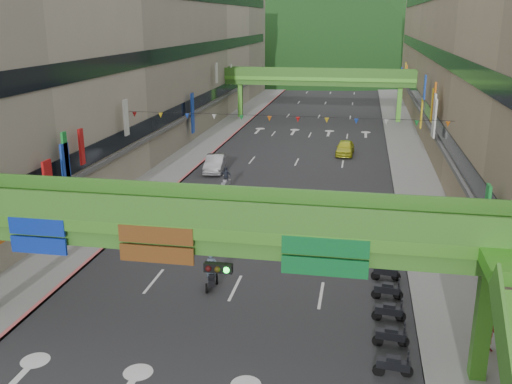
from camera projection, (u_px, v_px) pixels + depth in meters
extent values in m
cube|color=#28282B|center=(307.00, 142.00, 65.67)|extent=(18.00, 140.00, 0.02)
cube|color=gray|center=(214.00, 138.00, 67.57)|extent=(4.00, 140.00, 0.15)
cube|color=gray|center=(405.00, 145.00, 63.73)|extent=(4.00, 140.00, 0.15)
cube|color=#CC5959|center=(230.00, 138.00, 67.24)|extent=(0.20, 140.00, 0.18)
cube|color=gray|center=(387.00, 144.00, 64.06)|extent=(0.20, 140.00, 0.18)
cube|color=#9E937F|center=(146.00, 55.00, 66.23)|extent=(12.00, 95.00, 19.00)
cube|color=black|center=(197.00, 102.00, 66.71)|extent=(0.08, 90.25, 1.40)
cube|color=black|center=(196.00, 50.00, 64.97)|extent=(0.08, 90.25, 1.40)
cube|color=gray|center=(490.00, 59.00, 59.59)|extent=(12.00, 95.00, 19.00)
cube|color=black|center=(426.00, 108.00, 62.19)|extent=(0.08, 90.25, 1.40)
cube|color=black|center=(431.00, 52.00, 60.44)|extent=(0.08, 90.25, 1.40)
cube|color=#4C9E2D|center=(201.00, 224.00, 22.61)|extent=(28.00, 2.20, 0.50)
cube|color=#387223|center=(201.00, 238.00, 22.79)|extent=(28.00, 1.76, 0.70)
cube|color=#4C9E2D|center=(482.00, 325.00, 21.66)|extent=(0.60, 0.60, 4.80)
cube|color=#387223|center=(193.00, 214.00, 21.40)|extent=(28.00, 0.12, 1.10)
cube|color=#387223|center=(207.00, 197.00, 23.36)|extent=(28.00, 0.12, 1.10)
cube|color=navy|center=(38.00, 237.00, 22.91)|extent=(2.40, 0.12, 1.50)
cube|color=#593314|center=(156.00, 246.00, 22.03)|extent=(3.00, 0.12, 1.50)
cube|color=#0C5926|center=(325.00, 258.00, 20.90)|extent=(3.20, 0.12, 1.50)
cube|color=black|center=(218.00, 268.00, 21.64)|extent=(1.10, 0.28, 0.35)
cube|color=#4C9E2D|center=(319.00, 78.00, 78.11)|extent=(28.00, 2.20, 0.50)
cube|color=#387223|center=(318.00, 83.00, 78.28)|extent=(28.00, 1.76, 0.70)
cube|color=#4C9E2D|center=(240.00, 101.00, 81.01)|extent=(0.60, 0.60, 4.80)
cube|color=#4C9E2D|center=(399.00, 105.00, 77.16)|extent=(0.60, 0.60, 4.80)
cube|color=#387223|center=(318.00, 73.00, 76.90)|extent=(28.00, 0.12, 1.10)
cube|color=#387223|center=(319.00, 72.00, 78.86)|extent=(28.00, 0.12, 1.10)
ellipsoid|color=#1C4419|center=(293.00, 66.00, 171.77)|extent=(168.00, 140.00, 112.00)
ellipsoid|color=#1C4419|center=(424.00, 63.00, 183.59)|extent=(208.00, 176.00, 128.00)
cylinder|color=black|center=(284.00, 116.00, 45.06)|extent=(26.00, 0.03, 0.03)
cone|color=red|center=(135.00, 115.00, 47.31)|extent=(0.36, 0.36, 0.40)
cone|color=gold|center=(161.00, 115.00, 46.92)|extent=(0.36, 0.36, 0.40)
cone|color=#193FB2|center=(187.00, 116.00, 46.52)|extent=(0.36, 0.36, 0.40)
cone|color=silver|center=(214.00, 117.00, 46.12)|extent=(0.36, 0.36, 0.40)
cone|color=#198C33|center=(242.00, 118.00, 45.73)|extent=(0.36, 0.36, 0.40)
cone|color=orange|center=(269.00, 119.00, 45.33)|extent=(0.36, 0.36, 0.40)
cone|color=red|center=(298.00, 120.00, 44.93)|extent=(0.36, 0.36, 0.40)
cone|color=gold|center=(327.00, 121.00, 44.53)|extent=(0.36, 0.36, 0.40)
cone|color=#193FB2|center=(356.00, 121.00, 44.14)|extent=(0.36, 0.36, 0.40)
cone|color=silver|center=(386.00, 122.00, 43.74)|extent=(0.36, 0.36, 0.40)
cone|color=#198C33|center=(417.00, 123.00, 43.34)|extent=(0.36, 0.36, 0.40)
cone|color=orange|center=(448.00, 124.00, 42.94)|extent=(0.36, 0.36, 0.40)
cube|color=black|center=(212.00, 279.00, 29.77)|extent=(0.67, 1.35, 0.35)
cube|color=black|center=(212.00, 274.00, 29.70)|extent=(0.43, 0.61, 0.18)
cube|color=black|center=(217.00, 266.00, 30.10)|extent=(0.55, 0.20, 0.06)
cylinder|color=black|center=(217.00, 280.00, 30.33)|extent=(0.23, 0.51, 0.50)
cylinder|color=black|center=(206.00, 288.00, 29.38)|extent=(0.23, 0.51, 0.50)
imported|color=#425163|center=(211.00, 268.00, 29.59)|extent=(0.69, 0.54, 1.67)
cube|color=black|center=(288.00, 216.00, 39.33)|extent=(0.64, 1.35, 0.35)
cube|color=black|center=(288.00, 212.00, 39.26)|extent=(0.42, 0.60, 0.18)
cube|color=black|center=(287.00, 206.00, 39.71)|extent=(0.55, 0.18, 0.06)
cylinder|color=black|center=(287.00, 217.00, 39.94)|extent=(0.21, 0.51, 0.50)
cylinder|color=black|center=(289.00, 222.00, 38.89)|extent=(0.21, 0.51, 0.50)
imported|color=brown|center=(288.00, 206.00, 39.14)|extent=(0.97, 0.83, 1.73)
cube|color=gray|center=(226.00, 183.00, 47.09)|extent=(0.52, 1.33, 0.35)
cube|color=gray|center=(226.00, 180.00, 47.01)|extent=(0.37, 0.58, 0.18)
cube|color=gray|center=(226.00, 176.00, 47.47)|extent=(0.55, 0.13, 0.06)
cylinder|color=black|center=(227.00, 185.00, 47.70)|extent=(0.17, 0.51, 0.50)
cylinder|color=black|center=(225.00, 189.00, 46.65)|extent=(0.17, 0.51, 0.50)
imported|color=#292E3C|center=(226.00, 176.00, 46.91)|extent=(0.98, 0.51, 1.60)
cube|color=maroon|center=(217.00, 224.00, 37.67)|extent=(0.47, 1.33, 0.35)
cube|color=maroon|center=(217.00, 221.00, 37.60)|extent=(0.35, 0.58, 0.18)
cube|color=maroon|center=(218.00, 214.00, 38.05)|extent=(0.55, 0.11, 0.06)
cylinder|color=black|center=(218.00, 226.00, 38.28)|extent=(0.15, 0.51, 0.50)
cylinder|color=black|center=(216.00, 231.00, 37.23)|extent=(0.15, 0.51, 0.50)
imported|color=#494C51|center=(217.00, 216.00, 37.50)|extent=(0.82, 0.57, 1.58)
cube|color=black|center=(393.00, 364.00, 22.39)|extent=(1.33, 0.50, 0.35)
cube|color=black|center=(394.00, 359.00, 22.31)|extent=(0.58, 0.36, 0.18)
cube|color=black|center=(409.00, 354.00, 22.20)|extent=(0.12, 0.55, 0.06)
cylinder|color=black|center=(407.00, 372.00, 22.44)|extent=(0.51, 0.16, 0.50)
cylinder|color=black|center=(379.00, 370.00, 22.51)|extent=(0.51, 0.16, 0.50)
cube|color=black|center=(391.00, 335.00, 24.46)|extent=(1.33, 0.50, 0.35)
cube|color=black|center=(391.00, 330.00, 24.38)|extent=(0.58, 0.36, 0.18)
cube|color=black|center=(405.00, 325.00, 24.27)|extent=(0.12, 0.55, 0.06)
cylinder|color=black|center=(404.00, 342.00, 24.51)|extent=(0.51, 0.16, 0.50)
cylinder|color=black|center=(378.00, 341.00, 24.58)|extent=(0.51, 0.16, 0.50)
cube|color=black|center=(389.00, 311.00, 26.52)|extent=(1.33, 0.50, 0.35)
cube|color=black|center=(390.00, 306.00, 26.45)|extent=(0.58, 0.36, 0.18)
cube|color=black|center=(402.00, 301.00, 26.34)|extent=(0.12, 0.55, 0.06)
cylinder|color=black|center=(401.00, 317.00, 26.58)|extent=(0.51, 0.16, 0.50)
cylinder|color=black|center=(377.00, 316.00, 26.65)|extent=(0.51, 0.16, 0.50)
cube|color=black|center=(387.00, 289.00, 28.59)|extent=(1.33, 0.50, 0.35)
cube|color=black|center=(388.00, 285.00, 28.52)|extent=(0.58, 0.36, 0.18)
cube|color=black|center=(399.00, 281.00, 28.41)|extent=(0.12, 0.55, 0.06)
cylinder|color=black|center=(398.00, 295.00, 28.64)|extent=(0.51, 0.16, 0.50)
cylinder|color=black|center=(376.00, 294.00, 28.72)|extent=(0.51, 0.16, 0.50)
cube|color=black|center=(386.00, 271.00, 30.66)|extent=(1.33, 0.50, 0.35)
cube|color=black|center=(386.00, 267.00, 30.59)|extent=(0.58, 0.36, 0.18)
cube|color=black|center=(397.00, 263.00, 30.48)|extent=(0.12, 0.55, 0.06)
cylinder|color=black|center=(396.00, 277.00, 30.71)|extent=(0.51, 0.16, 0.50)
cylinder|color=black|center=(375.00, 276.00, 30.79)|extent=(0.51, 0.16, 0.50)
imported|color=#B4B2BA|center=(215.00, 164.00, 52.56)|extent=(2.11, 4.79, 1.53)
imported|color=yellow|center=(345.00, 148.00, 59.07)|extent=(1.93, 4.42, 1.48)
imported|color=red|center=(489.00, 337.00, 23.88)|extent=(0.87, 0.74, 1.55)
imported|color=#24232B|center=(412.00, 212.00, 39.05)|extent=(1.06, 0.95, 1.73)
imported|color=#39405D|center=(437.00, 231.00, 35.80)|extent=(0.80, 0.55, 1.63)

